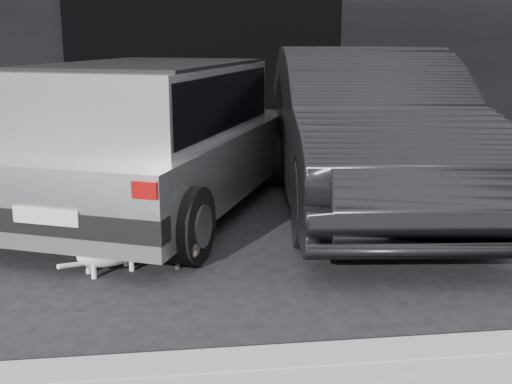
{
  "coord_description": "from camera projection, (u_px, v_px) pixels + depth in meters",
  "views": [
    {
      "loc": [
        0.51,
        -5.62,
        1.76
      ],
      "look_at": [
        1.14,
        -0.83,
        0.57
      ],
      "focal_mm": 45.0,
      "sensor_mm": 36.0,
      "label": 1
    }
  ],
  "objects": [
    {
      "name": "ground",
      "position": [
        119.0,
        235.0,
        5.77
      ],
      "size": [
        80.0,
        80.0,
        0.0
      ],
      "primitive_type": "plane",
      "color": "black",
      "rests_on": "ground"
    },
    {
      "name": "garage_opening",
      "position": [
        205.0,
        66.0,
        9.42
      ],
      "size": [
        4.0,
        0.1,
        2.6
      ],
      "primitive_type": "cube",
      "color": "black",
      "rests_on": "ground"
    },
    {
      "name": "curb",
      "position": [
        274.0,
        366.0,
        3.38
      ],
      "size": [
        18.0,
        0.25,
        0.12
      ],
      "primitive_type": "cube",
      "color": "gray",
      "rests_on": "ground"
    },
    {
      "name": "silver_hatchback",
      "position": [
        155.0,
        132.0,
        6.37
      ],
      "size": [
        3.27,
        4.45,
        1.5
      ],
      "rotation": [
        0.0,
        0.0,
        -0.41
      ],
      "color": "#AAACAF",
      "rests_on": "ground"
    },
    {
      "name": "second_car",
      "position": [
        366.0,
        128.0,
        6.67
      ],
      "size": [
        2.24,
        5.1,
        1.63
      ],
      "primitive_type": "imported",
      "rotation": [
        0.0,
        0.0,
        -0.11
      ],
      "color": "black",
      "rests_on": "ground"
    },
    {
      "name": "cat_siamese",
      "position": [
        179.0,
        249.0,
        5.04
      ],
      "size": [
        0.46,
        0.68,
        0.26
      ],
      "rotation": [
        0.0,
        0.0,
        3.59
      ],
      "color": "beige",
      "rests_on": "ground"
    },
    {
      "name": "cat_white",
      "position": [
        114.0,
        250.0,
        4.86
      ],
      "size": [
        0.68,
        0.45,
        0.35
      ],
      "rotation": [
        0.0,
        0.0,
        -1.13
      ],
      "color": "white",
      "rests_on": "ground"
    }
  ]
}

